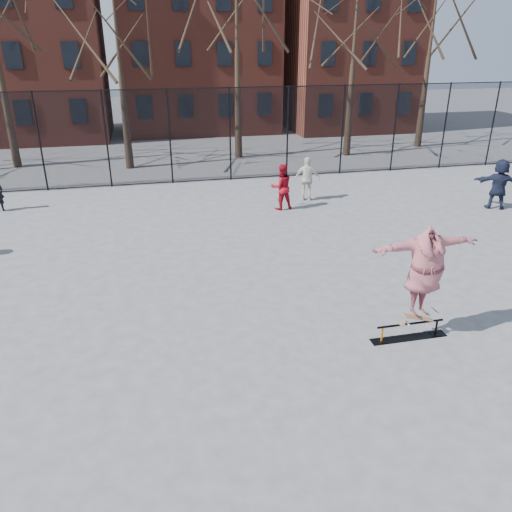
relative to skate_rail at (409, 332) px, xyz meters
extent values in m
plane|color=#5C5C60|center=(-2.64, 0.60, -0.15)|extent=(100.00, 100.00, 0.00)
cube|color=black|center=(0.00, 0.00, -0.14)|extent=(1.70, 0.26, 0.01)
cylinder|color=orange|center=(-0.63, 0.00, 0.03)|extent=(0.04, 0.04, 0.35)
cylinder|color=black|center=(0.63, 0.00, 0.03)|extent=(0.04, 0.04, 0.35)
cylinder|color=black|center=(0.00, 0.00, 0.20)|extent=(1.50, 0.05, 0.05)
imported|color=#5C388E|center=(0.16, 0.00, 1.28)|extent=(2.41, 0.80, 1.93)
imported|color=#A60E1D|center=(-0.34, 9.07, 0.70)|extent=(0.88, 0.72, 1.69)
imported|color=silver|center=(0.93, 9.90, 0.71)|extent=(1.08, 0.71, 1.70)
imported|color=#1C2238|center=(7.50, 7.38, 0.79)|extent=(1.78, 1.30, 1.86)
cylinder|color=black|center=(-9.24, 13.60, 1.85)|extent=(0.07, 0.07, 4.00)
cylinder|color=black|center=(-6.64, 13.60, 1.85)|extent=(0.07, 0.07, 4.00)
cylinder|color=black|center=(-4.04, 13.60, 1.85)|extent=(0.07, 0.07, 4.00)
cylinder|color=black|center=(-1.44, 13.60, 1.85)|extent=(0.07, 0.07, 4.00)
cylinder|color=black|center=(1.16, 13.60, 1.85)|extent=(0.07, 0.07, 4.00)
cylinder|color=black|center=(3.76, 13.60, 1.85)|extent=(0.07, 0.07, 4.00)
cylinder|color=black|center=(6.36, 13.60, 1.85)|extent=(0.07, 0.07, 4.00)
cylinder|color=black|center=(8.96, 13.60, 1.85)|extent=(0.07, 0.07, 4.00)
cylinder|color=black|center=(11.56, 13.60, 1.85)|extent=(0.07, 0.07, 4.00)
cube|color=black|center=(-2.64, 13.60, 1.85)|extent=(34.00, 0.01, 4.00)
cylinder|color=black|center=(-2.64, 13.60, 3.81)|extent=(34.00, 0.04, 0.04)
cone|color=black|center=(-11.14, 18.40, 2.16)|extent=(0.40, 0.40, 4.62)
cone|color=black|center=(-5.64, 17.10, 2.16)|extent=(0.40, 0.40, 4.62)
cone|color=black|center=(-0.14, 18.40, 2.16)|extent=(0.40, 0.40, 4.62)
cone|color=black|center=(5.36, 17.10, 2.16)|extent=(0.40, 0.40, 4.62)
cone|color=black|center=(10.86, 18.40, 2.16)|extent=(0.40, 0.40, 4.62)
cube|color=maroon|center=(-11.64, 26.60, 5.85)|extent=(9.00, 7.00, 12.00)
cube|color=maroon|center=(-1.14, 26.60, 6.35)|extent=(10.00, 7.00, 13.00)
cube|color=maroon|center=(8.86, 26.60, 5.35)|extent=(8.00, 7.00, 11.00)
camera|label=1|loc=(-5.15, -8.10, 5.71)|focal=35.00mm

